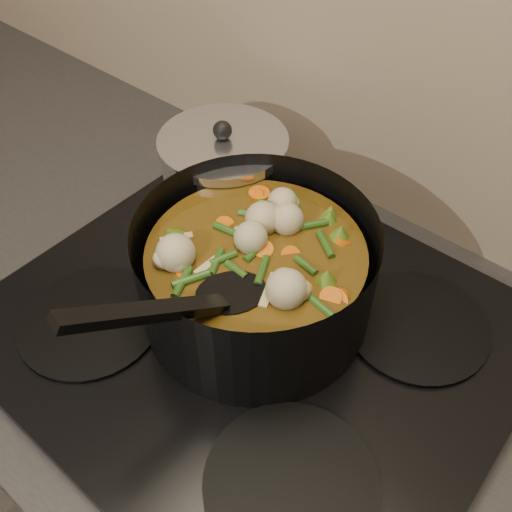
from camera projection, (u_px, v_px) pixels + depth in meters
The scene contains 4 objects.
counter at pixel (254, 478), 1.06m from camera, with size 2.64×0.64×0.91m.
stovetop at pixel (253, 328), 0.73m from camera, with size 0.62×0.54×0.03m.
stockpot at pixel (256, 275), 0.69m from camera, with size 0.38×0.44×0.21m.
saucepan at pixel (225, 174), 0.83m from camera, with size 0.18×0.18×0.15m.
Camera 1 is at (0.28, 1.60, 1.51)m, focal length 40.00 mm.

